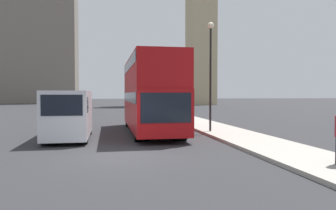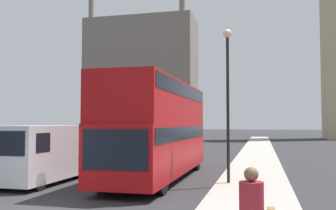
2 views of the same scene
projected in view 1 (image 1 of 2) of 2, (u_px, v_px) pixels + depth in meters
ground_plane at (117, 155)px, 12.25m from camera, size 300.00×300.00×0.00m
sidewalk_strip at (276, 148)px, 13.42m from camera, size 2.90×120.00×0.15m
building_block_distant at (24, 48)px, 82.17m from camera, size 25.90×10.91×33.51m
red_double_decker_bus at (151, 92)px, 19.56m from camera, size 2.62×10.55×4.39m
white_van at (69, 114)px, 16.47m from camera, size 2.06×5.22×2.45m
street_lamp at (211, 61)px, 18.82m from camera, size 0.36×0.36×6.26m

